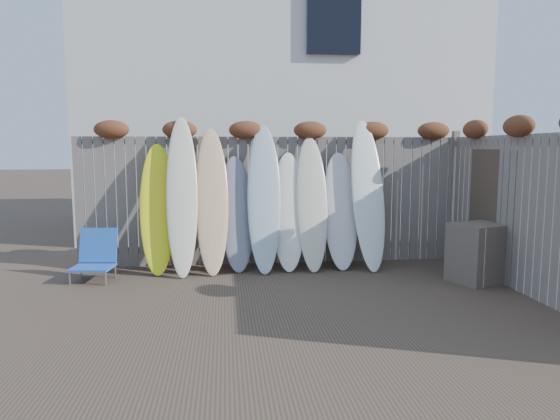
{
  "coord_description": "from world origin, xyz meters",
  "views": [
    {
      "loc": [
        -0.73,
        -5.39,
        1.82
      ],
      "look_at": [
        0.0,
        1.2,
        1.0
      ],
      "focal_mm": 32.0,
      "sensor_mm": 36.0,
      "label": 1
    }
  ],
  "objects": [
    {
      "name": "ground",
      "position": [
        0.0,
        0.0,
        0.0
      ],
      "size": [
        80.0,
        80.0,
        0.0
      ],
      "primitive_type": "plane",
      "color": "#493A2D"
    },
    {
      "name": "back_fence",
      "position": [
        0.06,
        2.39,
        1.18
      ],
      "size": [
        6.05,
        0.28,
        2.24
      ],
      "color": "slate",
      "rests_on": "ground"
    },
    {
      "name": "right_fence",
      "position": [
        2.99,
        0.25,
        1.14
      ],
      "size": [
        0.28,
        4.4,
        2.24
      ],
      "color": "slate",
      "rests_on": "ground"
    },
    {
      "name": "house",
      "position": [
        0.5,
        6.5,
        3.2
      ],
      "size": [
        8.5,
        5.5,
        6.33
      ],
      "color": "silver",
      "rests_on": "ground"
    },
    {
      "name": "beach_chair",
      "position": [
        -2.54,
        1.67,
        0.32
      ],
      "size": [
        0.58,
        0.61,
        0.7
      ],
      "color": "blue",
      "rests_on": "ground"
    },
    {
      "name": "wooden_crate",
      "position": [
        2.71,
        0.97,
        0.4
      ],
      "size": [
        0.85,
        0.78,
        0.8
      ],
      "primitive_type": "cube",
      "rotation": [
        0.0,
        0.0,
        0.36
      ],
      "color": "#615849",
      "rests_on": "ground"
    },
    {
      "name": "lattice_panel",
      "position": [
        3.01,
        1.13,
        0.9
      ],
      "size": [
        0.11,
        1.21,
        1.81
      ],
      "primitive_type": "cube",
      "rotation": [
        0.0,
        0.0,
        0.05
      ],
      "color": "brown",
      "rests_on": "ground"
    },
    {
      "name": "surfboard_0",
      "position": [
        -1.72,
        2.01,
        0.95
      ],
      "size": [
        0.55,
        0.71,
        1.9
      ],
      "primitive_type": "ellipsoid",
      "rotation": [
        -0.31,
        0.0,
        0.07
      ],
      "color": "#F9FF16",
      "rests_on": "ground"
    },
    {
      "name": "surfboard_1",
      "position": [
        -1.35,
        1.9,
        1.15
      ],
      "size": [
        0.48,
        0.83,
        2.3
      ],
      "primitive_type": "ellipsoid",
      "rotation": [
        -0.31,
        0.0,
        0.04
      ],
      "color": "beige",
      "rests_on": "ground"
    },
    {
      "name": "surfboard_2",
      "position": [
        -0.93,
        1.95,
        1.06
      ],
      "size": [
        0.51,
        0.76,
        2.13
      ],
      "primitive_type": "ellipsoid",
      "rotation": [
        -0.31,
        0.0,
        0.03
      ],
      "color": "#E1BD84",
      "rests_on": "ground"
    },
    {
      "name": "surfboard_3",
      "position": [
        -0.56,
        2.03,
        0.86
      ],
      "size": [
        0.55,
        0.65,
        1.71
      ],
      "primitive_type": "ellipsoid",
      "rotation": [
        -0.31,
        0.0,
        0.08
      ],
      "color": "slate",
      "rests_on": "ground"
    },
    {
      "name": "surfboard_4",
      "position": [
        -0.15,
        1.96,
        1.09
      ],
      "size": [
        0.53,
        0.79,
        2.19
      ],
      "primitive_type": "ellipsoid",
      "rotation": [
        -0.31,
        0.0,
        -0.05
      ],
      "color": "#AAC5CC",
      "rests_on": "ground"
    },
    {
      "name": "surfboard_5",
      "position": [
        0.22,
        2.0,
        0.88
      ],
      "size": [
        0.55,
        0.67,
        1.77
      ],
      "primitive_type": "ellipsoid",
      "rotation": [
        -0.31,
        0.0,
        -0.08
      ],
      "color": "white",
      "rests_on": "ground"
    },
    {
      "name": "surfboard_6",
      "position": [
        0.57,
        1.98,
        1.0
      ],
      "size": [
        0.49,
        0.72,
        2.0
      ],
      "primitive_type": "ellipsoid",
      "rotation": [
        -0.31,
        0.0,
        -0.03
      ],
      "color": "beige",
      "rests_on": "ground"
    },
    {
      "name": "surfboard_7",
      "position": [
        1.02,
        2.01,
        0.88
      ],
      "size": [
        0.55,
        0.65,
        1.77
      ],
      "primitive_type": "ellipsoid",
      "rotation": [
        -0.31,
        0.0,
        -0.04
      ],
      "color": "silver",
      "rests_on": "ground"
    },
    {
      "name": "surfboard_8",
      "position": [
        1.42,
        1.93,
        1.13
      ],
      "size": [
        0.53,
        0.82,
        2.26
      ],
      "primitive_type": "ellipsoid",
      "rotation": [
        -0.31,
        0.0,
        0.04
      ],
      "color": "white",
      "rests_on": "ground"
    }
  ]
}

